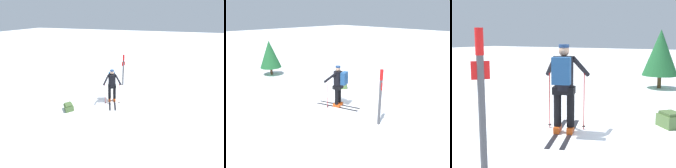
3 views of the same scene
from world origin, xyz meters
The scene contains 5 objects.
ground_plane centered at (0.00, 0.00, 0.00)m, with size 80.00×80.00×0.00m, color white.
skier centered at (-0.60, 0.48, 0.99)m, with size 1.85×1.05×1.69m.
dropped_backpack centered at (0.86, -1.18, 0.15)m, with size 0.60×0.60×0.32m.
trail_marker centered at (-2.65, 0.53, 1.14)m, with size 0.21×0.16×1.94m.
pine_tree centered at (5.67, 0.20, 1.27)m, with size 1.25×1.25×2.09m.
Camera 2 is at (-6.55, 6.18, 3.70)m, focal length 35.00 mm.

